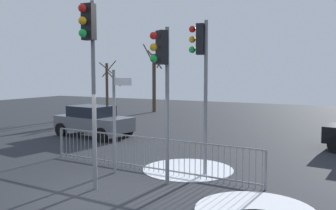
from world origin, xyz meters
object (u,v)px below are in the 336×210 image
at_px(traffic_light_rear_right, 90,53).
at_px(car_grey_mid, 93,121).
at_px(traffic_light_foreground_right, 163,70).
at_px(bare_tree_centre, 107,87).
at_px(direction_sign_post, 116,116).
at_px(bare_tree_left, 155,79).
at_px(traffic_light_foreground_left, 201,62).

distance_m(traffic_light_rear_right, car_grey_mid, 8.94).
distance_m(traffic_light_foreground_right, bare_tree_centre, 17.89).
height_order(direction_sign_post, bare_tree_centre, bare_tree_centre).
xyz_separation_m(direction_sign_post, car_grey_mid, (-4.88, 4.92, -0.99)).
bearing_deg(traffic_light_foreground_right, car_grey_mid, -5.74).
height_order(traffic_light_foreground_right, bare_tree_centre, traffic_light_foreground_right).
relative_size(traffic_light_rear_right, bare_tree_left, 0.92).
relative_size(traffic_light_rear_right, traffic_light_foreground_right, 1.14).
xyz_separation_m(traffic_light_foreground_left, traffic_light_foreground_right, (-0.50, -1.46, -0.22)).
bearing_deg(bare_tree_left, traffic_light_rear_right, -64.80).
relative_size(car_grey_mid, bare_tree_centre, 1.00).
relative_size(traffic_light_foreground_right, bare_tree_centre, 1.08).
bearing_deg(bare_tree_centre, traffic_light_rear_right, -54.30).
xyz_separation_m(traffic_light_rear_right, car_grey_mid, (-5.33, 6.61, -2.79)).
height_order(traffic_light_rear_right, bare_tree_left, bare_tree_left).
distance_m(traffic_light_rear_right, direction_sign_post, 2.51).
xyz_separation_m(traffic_light_foreground_left, bare_tree_centre, (-12.39, 11.87, -1.33)).
bearing_deg(traffic_light_rear_right, bare_tree_centre, -57.40).
relative_size(traffic_light_foreground_left, car_grey_mid, 1.15).
bearing_deg(car_grey_mid, traffic_light_foreground_left, -20.97).
height_order(traffic_light_foreground_left, car_grey_mid, traffic_light_foreground_left).
height_order(traffic_light_foreground_left, bare_tree_left, bare_tree_left).
bearing_deg(car_grey_mid, bare_tree_centre, 129.90).
xyz_separation_m(traffic_light_foreground_left, car_grey_mid, (-7.19, 3.83, -2.59)).
bearing_deg(traffic_light_foreground_left, bare_tree_left, 22.61).
bearing_deg(car_grey_mid, bare_tree_left, 112.21).
xyz_separation_m(traffic_light_foreground_left, direction_sign_post, (-2.31, -1.09, -1.60)).
bearing_deg(traffic_light_foreground_left, traffic_light_foreground_right, 149.42).
xyz_separation_m(traffic_light_rear_right, bare_tree_left, (-8.35, 17.75, -0.98)).
bearing_deg(traffic_light_foreground_right, bare_tree_left, -26.86).
height_order(traffic_light_rear_right, direction_sign_post, traffic_light_rear_right).
relative_size(traffic_light_foreground_left, direction_sign_post, 1.46).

